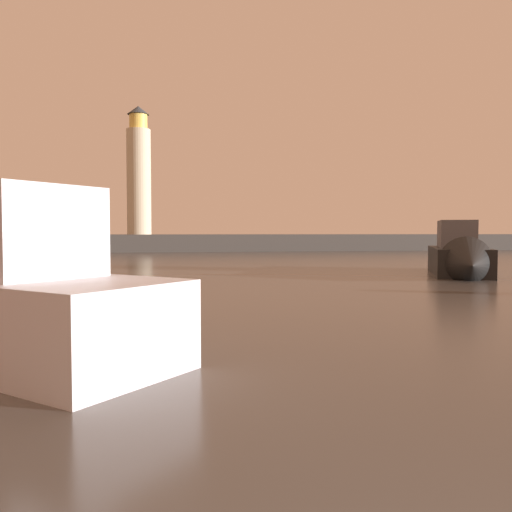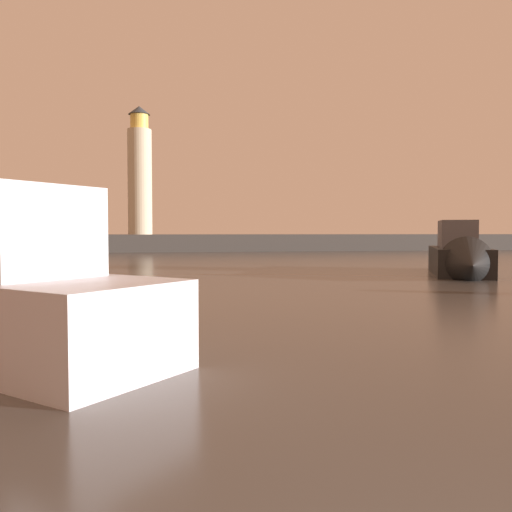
% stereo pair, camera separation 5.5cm
% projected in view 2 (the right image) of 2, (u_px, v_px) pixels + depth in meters
% --- Properties ---
extents(ground_plane, '(220.00, 220.00, 0.00)m').
position_uv_depth(ground_plane, '(192.00, 269.00, 29.69)').
color(ground_plane, '#4C4742').
extents(breakwater, '(93.03, 5.10, 1.84)m').
position_uv_depth(breakwater, '(176.00, 243.00, 57.84)').
color(breakwater, '#423F3D').
rests_on(breakwater, ground_plane).
extents(lighthouse, '(2.55, 2.55, 13.65)m').
position_uv_depth(lighthouse, '(140.00, 174.00, 56.84)').
color(lighthouse, beige).
rests_on(lighthouse, breakwater).
extents(motorboat_2, '(6.03, 9.23, 3.12)m').
position_uv_depth(motorboat_2, '(461.00, 257.00, 25.45)').
color(motorboat_2, black).
rests_on(motorboat_2, ground_plane).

